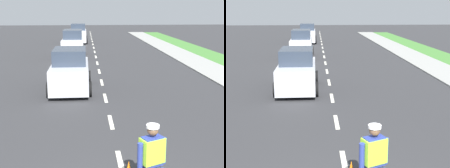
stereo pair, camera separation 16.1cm
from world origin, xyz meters
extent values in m
plane|color=#333335|center=(0.00, 21.00, 0.00)|extent=(96.00, 96.00, 0.00)
cube|color=silver|center=(0.00, 2.70, 0.01)|extent=(0.14, 1.40, 0.01)
cube|color=silver|center=(0.00, 5.70, 0.01)|extent=(0.14, 1.40, 0.01)
cube|color=silver|center=(0.00, 8.70, 0.01)|extent=(0.14, 1.40, 0.01)
cube|color=silver|center=(0.00, 11.70, 0.01)|extent=(0.14, 1.40, 0.01)
cube|color=silver|center=(0.00, 14.70, 0.01)|extent=(0.14, 1.40, 0.01)
cube|color=silver|center=(0.00, 17.70, 0.01)|extent=(0.14, 1.40, 0.01)
cube|color=silver|center=(0.00, 20.70, 0.01)|extent=(0.14, 1.40, 0.01)
cube|color=silver|center=(0.00, 23.70, 0.01)|extent=(0.14, 1.40, 0.01)
cube|color=silver|center=(0.00, 26.70, 0.01)|extent=(0.14, 1.40, 0.01)
cube|color=silver|center=(0.00, 29.70, 0.01)|extent=(0.14, 1.40, 0.01)
cube|color=silver|center=(0.00, 32.70, 0.01)|extent=(0.14, 1.40, 0.01)
cube|color=silver|center=(0.00, 35.70, 0.01)|extent=(0.14, 1.40, 0.01)
cube|color=silver|center=(0.00, 38.70, 0.01)|extent=(0.14, 1.40, 0.01)
cube|color=silver|center=(0.00, 41.70, 0.01)|extent=(0.14, 1.40, 0.01)
cube|color=silver|center=(0.00, 44.70, 0.01)|extent=(0.14, 1.40, 0.01)
cube|color=silver|center=(0.00, 47.70, 0.01)|extent=(0.14, 1.40, 0.01)
cube|color=navy|center=(0.43, 1.02, 1.12)|extent=(0.46, 0.38, 0.60)
cube|color=#A5EA33|center=(0.43, 1.02, 1.14)|extent=(0.53, 0.44, 0.51)
cylinder|color=navy|center=(0.18, 0.91, 1.07)|extent=(0.11, 0.11, 0.55)
cylinder|color=navy|center=(0.69, 1.13, 1.07)|extent=(0.11, 0.11, 0.55)
sphere|color=brown|center=(0.43, 1.02, 1.56)|extent=(0.22, 0.22, 0.22)
cylinder|color=silver|center=(0.43, 1.02, 1.64)|extent=(0.26, 0.26, 0.06)
cube|color=silver|center=(-1.57, 31.53, 0.81)|extent=(1.75, 4.36, 1.25)
cube|color=#2D3847|center=(-1.57, 31.64, 1.78)|extent=(1.54, 2.40, 0.70)
cylinder|color=black|center=(-0.68, 30.18, 0.34)|extent=(0.22, 0.68, 0.68)
cylinder|color=black|center=(-2.47, 30.18, 0.34)|extent=(0.22, 0.68, 0.68)
cylinder|color=black|center=(-0.68, 32.89, 0.34)|extent=(0.22, 0.68, 0.68)
cylinder|color=black|center=(-2.47, 32.89, 0.34)|extent=(0.22, 0.68, 0.68)
cube|color=silver|center=(-1.58, 10.28, 0.73)|extent=(1.71, 4.06, 1.11)
cube|color=#2D3847|center=(-1.58, 10.38, 1.64)|extent=(1.51, 2.23, 0.70)
cylinder|color=black|center=(-0.70, 9.02, 0.34)|extent=(0.22, 0.68, 0.68)
cylinder|color=black|center=(-2.45, 9.02, 0.34)|extent=(0.22, 0.68, 0.68)
cylinder|color=black|center=(-0.70, 11.54, 0.34)|extent=(0.22, 0.68, 0.68)
cylinder|color=black|center=(-2.45, 11.54, 0.34)|extent=(0.22, 0.68, 0.68)
cube|color=silver|center=(-1.81, 20.92, 0.82)|extent=(1.64, 4.20, 1.28)
cube|color=#2D3847|center=(-1.81, 21.02, 1.81)|extent=(1.44, 2.31, 0.70)
cylinder|color=black|center=(-0.97, 19.62, 0.34)|extent=(0.22, 0.68, 0.68)
cylinder|color=black|center=(-2.65, 19.62, 0.34)|extent=(0.22, 0.68, 0.68)
cylinder|color=black|center=(-0.97, 22.22, 0.34)|extent=(0.22, 0.68, 0.68)
cylinder|color=black|center=(-2.65, 22.22, 0.34)|extent=(0.22, 0.68, 0.68)
camera|label=1|loc=(-0.84, -4.62, 3.86)|focal=50.69mm
camera|label=2|loc=(-0.68, -4.63, 3.86)|focal=50.69mm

